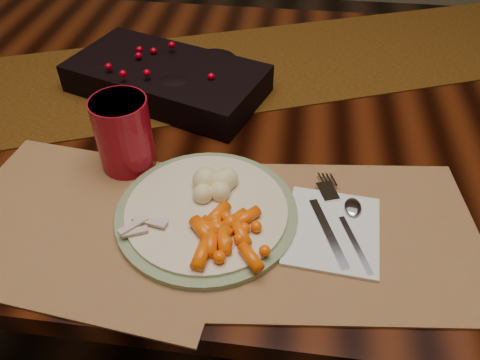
# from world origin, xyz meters

# --- Properties ---
(floor) EXTENTS (5.00, 5.00, 0.00)m
(floor) POSITION_xyz_m (0.00, 0.00, 0.00)
(floor) COLOR black
(floor) RESTS_ON ground
(dining_table) EXTENTS (1.80, 1.00, 0.75)m
(dining_table) POSITION_xyz_m (0.00, 0.00, 0.38)
(dining_table) COLOR black
(dining_table) RESTS_ON floor
(table_runner) EXTENTS (1.77, 0.99, 0.00)m
(table_runner) POSITION_xyz_m (0.05, 0.20, 0.75)
(table_runner) COLOR #5A2E10
(table_runner) RESTS_ON dining_table
(centerpiece) EXTENTS (0.44, 0.32, 0.08)m
(centerpiece) POSITION_xyz_m (-0.18, 0.04, 0.79)
(centerpiece) COLOR black
(centerpiece) RESTS_ON table_runner
(placemat_main) EXTENTS (0.45, 0.35, 0.00)m
(placemat_main) POSITION_xyz_m (0.17, -0.31, 0.75)
(placemat_main) COLOR brown
(placemat_main) RESTS_ON dining_table
(placemat_second) EXTENTS (0.46, 0.36, 0.00)m
(placemat_second) POSITION_xyz_m (-0.20, -0.33, 0.75)
(placemat_second) COLOR brown
(placemat_second) RESTS_ON dining_table
(dinner_plate) EXTENTS (0.34, 0.34, 0.02)m
(dinner_plate) POSITION_xyz_m (-0.03, -0.30, 0.76)
(dinner_plate) COLOR beige
(dinner_plate) RESTS_ON placemat_main
(baby_carrots) EXTENTS (0.13, 0.12, 0.02)m
(baby_carrots) POSITION_xyz_m (0.00, -0.35, 0.78)
(baby_carrots) COLOR #FF5A05
(baby_carrots) RESTS_ON dinner_plate
(mashed_potatoes) EXTENTS (0.08, 0.07, 0.04)m
(mashed_potatoes) POSITION_xyz_m (-0.03, -0.26, 0.79)
(mashed_potatoes) COLOR #BEB090
(mashed_potatoes) RESTS_ON dinner_plate
(turkey_shreds) EXTENTS (0.09, 0.08, 0.02)m
(turkey_shreds) POSITION_xyz_m (-0.11, -0.34, 0.78)
(turkey_shreds) COLOR tan
(turkey_shreds) RESTS_ON dinner_plate
(napkin) EXTENTS (0.15, 0.17, 0.01)m
(napkin) POSITION_xyz_m (0.16, -0.31, 0.76)
(napkin) COLOR white
(napkin) RESTS_ON placemat_main
(fork) EXTENTS (0.08, 0.17, 0.00)m
(fork) POSITION_xyz_m (0.15, -0.29, 0.76)
(fork) COLOR silver
(fork) RESTS_ON napkin
(spoon) EXTENTS (0.07, 0.14, 0.00)m
(spoon) POSITION_xyz_m (0.19, -0.31, 0.76)
(spoon) COLOR white
(spoon) RESTS_ON napkin
(red_cup) EXTENTS (0.11, 0.11, 0.13)m
(red_cup) POSITION_xyz_m (-0.19, -0.19, 0.82)
(red_cup) COLOR maroon
(red_cup) RESTS_ON placemat_main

